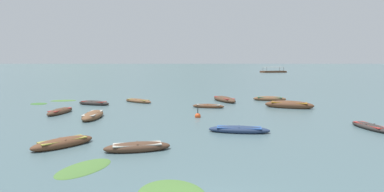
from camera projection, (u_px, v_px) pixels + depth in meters
The scene contains 21 objects.
ground_plane at pixel (161, 63), 1491.25m from camera, with size 6000.00×6000.00×0.00m, color #476066.
mountain_1 at pixel (82, 31), 2195.03m from camera, with size 1278.37×1278.37×466.87m, color slate.
mountain_2 at pixel (189, 31), 2464.30m from camera, with size 1503.47×1503.47×510.75m, color #4C5B56.
mountain_3 at pixel (330, 49), 2440.91m from camera, with size 972.54×972.54×231.22m, color #56665B.
rowboat_0 at pixel (137, 147), 14.89m from camera, with size 3.33×1.38×0.53m.
rowboat_1 at pixel (289, 105), 28.94m from camera, with size 4.65×3.27×0.86m.
rowboat_2 at pixel (224, 99), 33.79m from camera, with size 2.56×4.64×0.68m.
rowboat_3 at pixel (93, 115), 23.56m from camera, with size 1.55×3.85×0.67m.
rowboat_4 at pixel (239, 130), 18.80m from camera, with size 3.91×1.96×0.50m.
rowboat_5 at pixel (138, 101), 32.96m from camera, with size 3.48×3.33×0.48m.
rowboat_6 at pixel (60, 111), 25.68m from camera, with size 1.82×3.54×0.57m.
rowboat_7 at pixel (63, 143), 15.63m from camera, with size 3.10×2.89×0.57m.
rowboat_8 at pixel (370, 127), 19.75m from camera, with size 1.17×3.26×0.44m.
rowboat_9 at pixel (270, 99), 34.46m from camera, with size 3.83×2.19×0.62m.
rowboat_10 at pixel (94, 103), 31.02m from camera, with size 3.68×2.51×0.55m.
rowboat_11 at pixel (208, 106), 29.01m from camera, with size 3.14×1.73×0.47m.
ferry_0 at pixel (273, 72), 129.83m from camera, with size 11.04×5.91×2.54m.
mooring_buoy at pixel (198, 116), 23.90m from camera, with size 0.47×0.47×0.90m.
weed_patch_0 at pixel (84, 168), 12.40m from camera, with size 2.71×1.50×0.14m, color #477033.
weed_patch_1 at pixel (39, 104), 31.68m from camera, with size 1.92×1.50×0.14m, color #38662D.
weed_patch_2 at pixel (63, 101), 34.26m from camera, with size 2.79×1.46×0.14m, color #477033.
Camera 1 is at (-1.39, -7.28, 4.29)m, focal length 28.51 mm.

